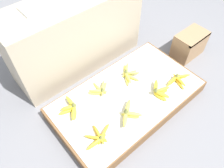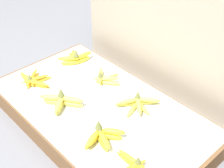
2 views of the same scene
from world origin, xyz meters
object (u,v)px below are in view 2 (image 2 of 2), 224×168
(banana_bunch_front_right, at_px, (134,168))
(banana_bunch_front_midright, at_px, (102,137))
(banana_bunch_front_midleft, at_px, (61,101))
(banana_bunch_front_left, at_px, (33,80))
(banana_bunch_middle_left, at_px, (75,58))
(banana_bunch_middle_midleft, at_px, (104,78))
(banana_bunch_middle_midright, at_px, (138,103))

(banana_bunch_front_right, bearing_deg, banana_bunch_front_midright, 176.32)
(banana_bunch_front_midleft, xyz_separation_m, banana_bunch_front_right, (0.58, -0.03, -0.01))
(banana_bunch_front_midleft, height_order, banana_bunch_front_right, banana_bunch_front_midleft)
(banana_bunch_front_left, height_order, banana_bunch_middle_left, banana_bunch_middle_left)
(banana_bunch_front_midleft, distance_m, banana_bunch_middle_midleft, 0.33)
(banana_bunch_front_midright, distance_m, banana_bunch_middle_left, 0.75)
(banana_bunch_middle_left, xyz_separation_m, banana_bunch_middle_midright, (0.60, -0.03, -0.01))
(banana_bunch_front_right, height_order, banana_bunch_middle_midleft, banana_bunch_middle_midleft)
(banana_bunch_front_midleft, distance_m, banana_bunch_front_midright, 0.35)
(banana_bunch_front_midright, xyz_separation_m, banana_bunch_middle_left, (-0.66, 0.34, -0.00))
(banana_bunch_front_midright, height_order, banana_bunch_middle_left, same)
(banana_bunch_front_midleft, xyz_separation_m, banana_bunch_front_midright, (0.35, -0.01, 0.00))
(banana_bunch_middle_midleft, bearing_deg, banana_bunch_front_midleft, -87.71)
(banana_bunch_front_midright, bearing_deg, banana_bunch_middle_left, 152.52)
(banana_bunch_front_midright, bearing_deg, banana_bunch_middle_midleft, 137.13)
(banana_bunch_front_right, xyz_separation_m, banana_bunch_middle_left, (-0.89, 0.36, 0.01))
(banana_bunch_front_left, distance_m, banana_bunch_front_right, 0.87)
(banana_bunch_middle_left, bearing_deg, banana_bunch_middle_midleft, -0.81)
(banana_bunch_front_left, distance_m, banana_bunch_middle_midright, 0.66)
(banana_bunch_front_midleft, bearing_deg, banana_bunch_middle_left, 132.84)
(banana_bunch_middle_left, bearing_deg, banana_bunch_front_right, -21.97)
(banana_bunch_front_left, relative_size, banana_bunch_middle_left, 1.12)
(banana_bunch_front_left, relative_size, banana_bunch_front_right, 1.01)
(banana_bunch_front_right, height_order, banana_bunch_middle_midright, banana_bunch_middle_midright)
(banana_bunch_front_midleft, height_order, banana_bunch_middle_midleft, banana_bunch_front_midleft)
(banana_bunch_front_right, relative_size, banana_bunch_middle_midright, 1.07)
(banana_bunch_front_midleft, relative_size, banana_bunch_front_right, 0.87)
(banana_bunch_front_midleft, xyz_separation_m, banana_bunch_middle_midright, (0.29, 0.30, -0.01))
(banana_bunch_front_midleft, relative_size, banana_bunch_middle_midleft, 1.04)
(banana_bunch_front_left, xyz_separation_m, banana_bunch_front_right, (0.87, -0.03, 0.00))
(banana_bunch_middle_left, height_order, banana_bunch_middle_midright, banana_bunch_middle_left)
(banana_bunch_front_midright, relative_size, banana_bunch_middle_midleft, 1.00)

